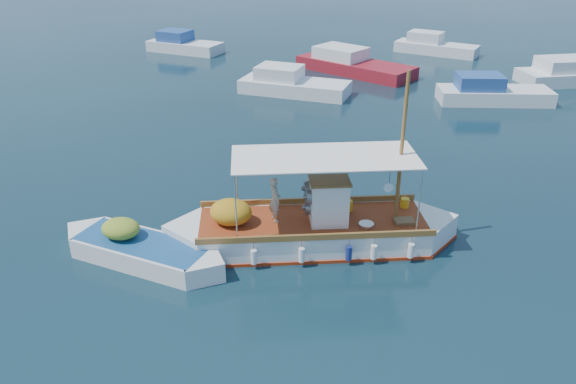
# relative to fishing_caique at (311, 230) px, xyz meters

# --- Properties ---
(ground) EXTENTS (160.00, 160.00, 0.00)m
(ground) POSITION_rel_fishing_caique_xyz_m (0.38, -0.05, -0.51)
(ground) COLOR black
(ground) RESTS_ON ground
(fishing_caique) EXTENTS (9.01, 4.83, 5.84)m
(fishing_caique) POSITION_rel_fishing_caique_xyz_m (0.00, 0.00, 0.00)
(fishing_caique) COLOR white
(fishing_caique) RESTS_ON ground
(dinghy) EXTENTS (5.82, 2.28, 1.44)m
(dinghy) POSITION_rel_fishing_caique_xyz_m (-4.82, -2.33, -0.21)
(dinghy) COLOR white
(dinghy) RESTS_ON ground
(bg_boat_nw) EXTENTS (6.62, 2.84, 1.80)m
(bg_boat_nw) POSITION_rel_fishing_caique_xyz_m (-5.17, 16.55, -0.02)
(bg_boat_nw) COLOR silver
(bg_boat_nw) RESTS_ON ground
(bg_boat_n) EXTENTS (8.60, 6.03, 1.80)m
(bg_boat_n) POSITION_rel_fishing_caique_xyz_m (-2.54, 22.57, -0.02)
(bg_boat_n) COLOR maroon
(bg_boat_n) RESTS_ON ground
(bg_boat_ne) EXTENTS (6.59, 3.59, 1.80)m
(bg_boat_ne) POSITION_rel_fishing_caique_xyz_m (6.28, 17.87, -0.02)
(bg_boat_ne) COLOR silver
(bg_boat_ne) RESTS_ON ground
(bg_boat_e) EXTENTS (7.73, 5.43, 1.80)m
(bg_boat_e) POSITION_rel_fishing_caique_xyz_m (11.57, 23.77, -0.02)
(bg_boat_e) COLOR silver
(bg_boat_e) RESTS_ON ground
(bg_boat_far_w) EXTENTS (6.15, 3.17, 1.80)m
(bg_boat_far_w) POSITION_rel_fishing_caique_xyz_m (-16.44, 25.48, -0.02)
(bg_boat_far_w) COLOR silver
(bg_boat_far_w) RESTS_ON ground
(bg_boat_far_n) EXTENTS (6.53, 3.52, 1.80)m
(bg_boat_far_n) POSITION_rel_fishing_caique_xyz_m (2.59, 30.12, -0.02)
(bg_boat_far_n) COLOR silver
(bg_boat_far_n) RESTS_ON ground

